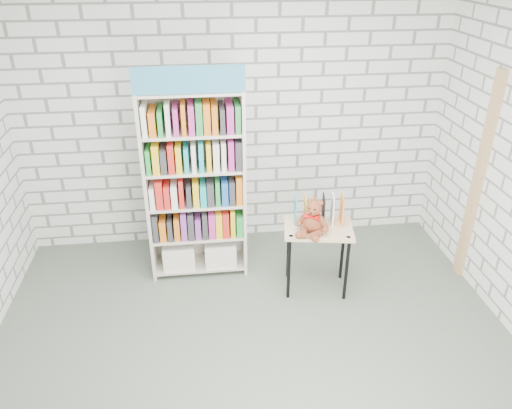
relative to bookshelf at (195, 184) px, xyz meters
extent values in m
plane|color=#515C4E|center=(0.44, -1.36, -0.98)|extent=(4.50, 4.50, 0.00)
cube|color=silver|center=(0.44, 0.64, 0.42)|extent=(4.50, 0.02, 2.80)
cube|color=beige|center=(-0.46, -0.01, -0.02)|extent=(0.03, 0.37, 1.91)
cube|color=beige|center=(0.46, -0.01, -0.02)|extent=(0.03, 0.37, 1.91)
cube|color=beige|center=(0.00, 0.17, -0.02)|extent=(0.96, 0.02, 1.91)
cube|color=teal|center=(0.00, -0.18, 1.05)|extent=(0.96, 0.02, 0.23)
cube|color=beige|center=(0.00, -0.01, -0.91)|extent=(0.89, 0.35, 0.03)
cube|color=beige|center=(0.00, -0.01, -0.55)|extent=(0.89, 0.35, 0.03)
cube|color=beige|center=(0.00, -0.01, -0.19)|extent=(0.89, 0.35, 0.03)
cube|color=beige|center=(0.00, -0.01, 0.17)|extent=(0.89, 0.35, 0.03)
cube|color=beige|center=(0.00, -0.01, 0.53)|extent=(0.89, 0.35, 0.03)
cube|color=beige|center=(0.00, -0.01, 0.91)|extent=(0.89, 0.35, 0.03)
cube|color=silver|center=(-0.21, -0.01, -0.77)|extent=(0.32, 0.31, 0.26)
cube|color=silver|center=(0.21, -0.01, -0.77)|extent=(0.32, 0.31, 0.26)
cube|color=yellow|center=(0.00, -0.02, -0.41)|extent=(0.89, 0.31, 0.26)
cube|color=blue|center=(0.00, -0.02, -0.05)|extent=(0.89, 0.31, 0.26)
cube|color=green|center=(0.00, -0.02, 0.31)|extent=(0.89, 0.31, 0.26)
cube|color=orange|center=(0.00, -0.02, 0.67)|extent=(0.89, 0.31, 0.26)
cube|color=#DCB584|center=(1.12, -0.47, -0.31)|extent=(0.70, 0.54, 0.03)
cylinder|color=black|center=(0.83, -0.60, -0.65)|extent=(0.03, 0.03, 0.66)
cylinder|color=black|center=(0.89, -0.26, -0.65)|extent=(0.03, 0.03, 0.66)
cylinder|color=black|center=(1.36, -0.69, -0.65)|extent=(0.03, 0.03, 0.66)
cylinder|color=black|center=(1.42, -0.35, -0.65)|extent=(0.03, 0.03, 0.66)
cylinder|color=black|center=(0.84, -0.59, -0.29)|extent=(0.04, 0.04, 0.01)
cylinder|color=black|center=(1.35, -0.68, -0.29)|extent=(0.04, 0.04, 0.01)
cube|color=teal|center=(0.93, -0.34, -0.16)|extent=(0.05, 0.20, 0.26)
cube|color=yellow|center=(1.01, -0.35, -0.16)|extent=(0.05, 0.20, 0.26)
cube|color=#CA4E15|center=(1.10, -0.37, -0.16)|extent=(0.05, 0.20, 0.26)
cube|color=black|center=(1.18, -0.38, -0.16)|extent=(0.05, 0.20, 0.26)
cube|color=white|center=(1.27, -0.39, -0.16)|extent=(0.05, 0.20, 0.26)
cube|color=orange|center=(1.35, -0.41, -0.16)|extent=(0.05, 0.20, 0.26)
ellipsoid|color=maroon|center=(1.05, -0.54, -0.19)|extent=(0.20, 0.17, 0.20)
sphere|color=maroon|center=(1.05, -0.55, -0.04)|extent=(0.14, 0.14, 0.14)
sphere|color=maroon|center=(1.02, -0.51, 0.01)|extent=(0.05, 0.05, 0.05)
sphere|color=maroon|center=(1.10, -0.56, 0.01)|extent=(0.05, 0.05, 0.05)
sphere|color=maroon|center=(1.02, -0.59, -0.06)|extent=(0.06, 0.06, 0.06)
sphere|color=black|center=(1.00, -0.58, -0.02)|extent=(0.02, 0.02, 0.02)
sphere|color=black|center=(1.04, -0.61, -0.02)|extent=(0.02, 0.02, 0.02)
sphere|color=black|center=(1.01, -0.62, -0.06)|extent=(0.02, 0.02, 0.02)
cylinder|color=maroon|center=(0.96, -0.51, -0.16)|extent=(0.09, 0.11, 0.14)
cylinder|color=maroon|center=(1.13, -0.61, -0.16)|extent=(0.12, 0.07, 0.14)
sphere|color=maroon|center=(0.93, -0.50, -0.22)|extent=(0.06, 0.06, 0.06)
sphere|color=maroon|center=(1.14, -0.64, -0.22)|extent=(0.06, 0.06, 0.06)
cylinder|color=maroon|center=(0.95, -0.60, -0.25)|extent=(0.09, 0.16, 0.08)
cylinder|color=maroon|center=(1.05, -0.66, -0.25)|extent=(0.15, 0.14, 0.08)
sphere|color=maroon|center=(0.90, -0.64, -0.26)|extent=(0.07, 0.07, 0.07)
sphere|color=maroon|center=(1.03, -0.72, -0.26)|extent=(0.07, 0.07, 0.07)
cone|color=red|center=(1.00, -0.57, -0.11)|extent=(0.08, 0.07, 0.05)
cone|color=red|center=(1.05, -0.61, -0.11)|extent=(0.08, 0.07, 0.05)
sphere|color=red|center=(1.02, -0.59, -0.11)|extent=(0.03, 0.03, 0.03)
cube|color=tan|center=(2.66, -0.41, 0.07)|extent=(0.05, 0.12, 2.10)
camera|label=1|loc=(0.05, -4.40, 2.06)|focal=35.00mm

